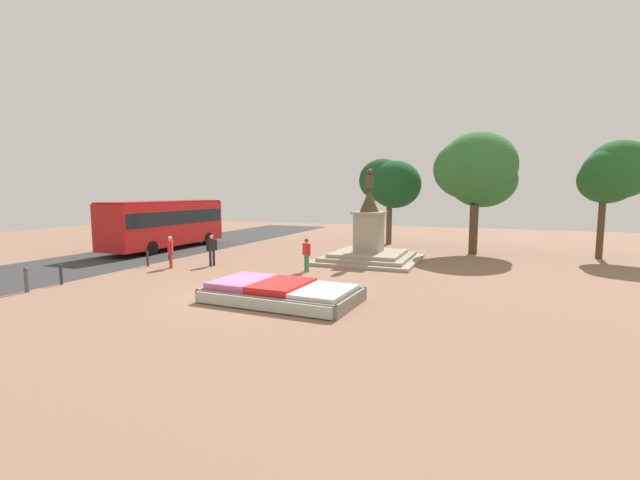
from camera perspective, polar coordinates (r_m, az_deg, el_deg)
The scene contains 14 objects.
ground_plane at distance 16.49m, azimuth -10.54°, elevation -7.30°, with size 70.45×70.45×0.00m, color #8C6651.
street_asphalt_strip at distance 24.78m, azimuth -34.39°, elevation -3.70°, with size 7.05×61.65×0.01m, color #333335.
flower_planter at distance 15.39m, azimuth -5.40°, elevation -7.02°, with size 5.51×3.17×0.69m.
statue_monument at distance 24.09m, azimuth 6.52°, elevation -0.69°, with size 5.44×5.44×5.14m.
city_bus at distance 30.70m, azimuth -19.93°, elevation 2.31°, with size 2.61×9.55×3.27m.
pedestrian_with_handbag at distance 23.07m, azimuth -19.33°, elevation -1.29°, with size 0.48×0.65×1.65m.
pedestrian_near_planter at distance 20.84m, azimuth -1.81°, elevation -1.67°, with size 0.49×0.39×1.64m.
pedestrian_crossing_plaza at distance 23.16m, azimuth -14.23°, elevation -1.05°, with size 0.41×0.46×1.64m.
kerb_bollard_mid_a at distance 20.18m, azimuth -34.53°, elevation -4.28°, with size 0.18×0.18×1.00m.
kerb_bollard_mid_b at distance 21.05m, azimuth -31.26°, elevation -3.89°, with size 0.13×0.13×0.86m.
kerb_bollard_north at distance 24.12m, azimuth -22.01°, elevation -2.28°, with size 0.13×0.13×0.81m.
park_tree_far_left at distance 28.95m, azimuth 20.19°, elevation 8.68°, with size 5.07×4.89×7.63m.
park_tree_behind_statue at distance 29.78m, azimuth 34.54°, elevation 7.32°, with size 3.84×3.50×6.81m.
park_tree_far_right at distance 31.64m, azimuth 9.27°, elevation 7.52°, with size 4.59×3.81×6.30m.
Camera 1 is at (8.59, -13.53, 3.88)m, focal length 24.00 mm.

